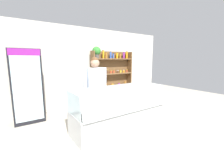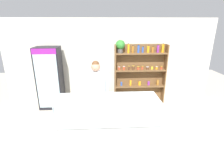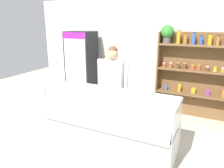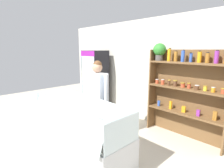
{
  "view_description": "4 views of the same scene",
  "coord_description": "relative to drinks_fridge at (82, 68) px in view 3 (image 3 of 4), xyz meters",
  "views": [
    {
      "loc": [
        -2.16,
        -2.59,
        1.63
      ],
      "look_at": [
        0.04,
        0.67,
        0.98
      ],
      "focal_mm": 24.0,
      "sensor_mm": 36.0,
      "label": 1
    },
    {
      "loc": [
        -0.26,
        -3.38,
        2.55
      ],
      "look_at": [
        -0.03,
        0.68,
        1.12
      ],
      "focal_mm": 28.0,
      "sensor_mm": 36.0,
      "label": 2
    },
    {
      "loc": [
        1.38,
        -2.93,
        2.13
      ],
      "look_at": [
        -0.3,
        0.47,
        1.04
      ],
      "focal_mm": 35.0,
      "sensor_mm": 36.0,
      "label": 3
    },
    {
      "loc": [
        2.49,
        -1.58,
        1.91
      ],
      "look_at": [
        -0.02,
        0.8,
        1.23
      ],
      "focal_mm": 28.0,
      "sensor_mm": 36.0,
      "label": 4
    }
  ],
  "objects": [
    {
      "name": "ground_plane",
      "position": [
        1.86,
        -1.81,
        -0.95
      ],
      "size": [
        12.0,
        12.0,
        0.0
      ],
      "primitive_type": "plane",
      "color": "beige"
    },
    {
      "name": "shop_clerk",
      "position": [
        1.44,
        -1.07,
        0.06
      ],
      "size": [
        0.65,
        0.25,
        1.69
      ],
      "color": "#2D2D38",
      "rests_on": "ground"
    },
    {
      "name": "drinks_fridge",
      "position": [
        0.0,
        0.0,
        0.0
      ],
      "size": [
        0.71,
        0.57,
        1.89
      ],
      "color": "black",
      "rests_on": "ground"
    },
    {
      "name": "deli_display_case",
      "position": [
        1.71,
        -1.73,
        -0.63
      ],
      "size": [
        2.22,
        0.81,
        1.01
      ],
      "color": "silver",
      "rests_on": "ground"
    },
    {
      "name": "shelving_unit",
      "position": [
        2.73,
        0.23,
        0.24
      ],
      "size": [
        1.65,
        0.29,
        2.06
      ],
      "color": "brown",
      "rests_on": "ground"
    },
    {
      "name": "back_wall",
      "position": [
        1.86,
        0.49,
        0.4
      ],
      "size": [
        6.8,
        0.1,
        2.7
      ],
      "primitive_type": "cube",
      "color": "beige",
      "rests_on": "ground"
    }
  ]
}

